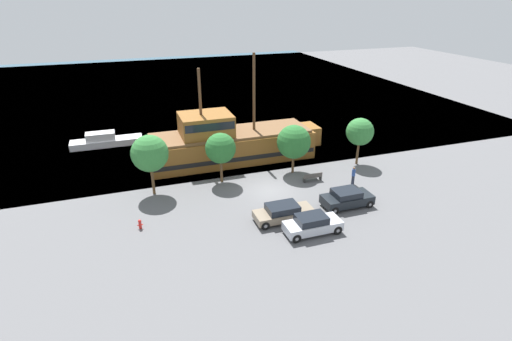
{
  "coord_description": "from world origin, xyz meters",
  "views": [
    {
      "loc": [
        -11.69,
        -29.84,
        16.39
      ],
      "look_at": [
        -0.66,
        2.0,
        1.2
      ],
      "focal_mm": 28.0,
      "sensor_mm": 36.0,
      "label": 1
    }
  ],
  "objects": [
    {
      "name": "fire_hydrant",
      "position": [
        -11.53,
        -2.71,
        0.41
      ],
      "size": [
        0.42,
        0.25,
        0.76
      ],
      "color": "red",
      "rests_on": "ground_plane"
    },
    {
      "name": "tree_row_midwest",
      "position": [
        3.51,
        2.95,
        3.19
      ],
      "size": [
        3.27,
        3.27,
        4.83
      ],
      "color": "brown",
      "rests_on": "ground_plane"
    },
    {
      "name": "pedestrian_walking_near",
      "position": [
        7.7,
        -1.31,
        0.87
      ],
      "size": [
        0.32,
        0.32,
        1.72
      ],
      "color": "#232838",
      "rests_on": "ground_plane"
    },
    {
      "name": "parked_car_curb_front",
      "position": [
        0.45,
        -7.48,
        0.74
      ],
      "size": [
        4.27,
        1.8,
        1.47
      ],
      "color": "#B7BCC6",
      "rests_on": "ground_plane"
    },
    {
      "name": "tree_row_east",
      "position": [
        -9.93,
        2.75,
        3.83
      ],
      "size": [
        3.18,
        3.18,
        5.43
      ],
      "color": "brown",
      "rests_on": "ground_plane"
    },
    {
      "name": "tree_row_mideast",
      "position": [
        -3.66,
        3.17,
        3.35
      ],
      "size": [
        2.81,
        2.81,
        4.77
      ],
      "color": "brown",
      "rests_on": "ground_plane"
    },
    {
      "name": "ground_plane",
      "position": [
        0.0,
        0.0,
        0.0
      ],
      "size": [
        160.0,
        160.0,
        0.0
      ],
      "primitive_type": "plane",
      "color": "#5B5B5E"
    },
    {
      "name": "parked_car_curb_rear",
      "position": [
        -0.85,
        -5.1,
        0.69
      ],
      "size": [
        4.68,
        1.92,
        1.36
      ],
      "color": "#7F705B",
      "rests_on": "ground_plane"
    },
    {
      "name": "parked_car_curb_mid",
      "position": [
        4.97,
        -4.76,
        0.74
      ],
      "size": [
        4.18,
        2.0,
        1.48
      ],
      "color": "black",
      "rests_on": "ground_plane"
    },
    {
      "name": "tree_row_west",
      "position": [
        10.64,
        2.72,
        3.48
      ],
      "size": [
        2.76,
        2.76,
        4.88
      ],
      "color": "brown",
      "rests_on": "ground_plane"
    },
    {
      "name": "moored_boat_dockside",
      "position": [
        -13.95,
        16.96,
        0.59
      ],
      "size": [
        7.96,
        2.02,
        1.61
      ],
      "color": "silver",
      "rests_on": "water_surface"
    },
    {
      "name": "pirate_ship",
      "position": [
        -1.53,
        8.15,
        1.93
      ],
      "size": [
        18.41,
        5.18,
        10.92
      ],
      "color": "brown",
      "rests_on": "water_surface"
    },
    {
      "name": "water_surface",
      "position": [
        0.0,
        44.0,
        0.0
      ],
      "size": [
        80.0,
        80.0,
        0.0
      ],
      "primitive_type": "plane",
      "color": "#33566B",
      "rests_on": "ground"
    },
    {
      "name": "bench_promenade_east",
      "position": [
        4.45,
        0.44,
        0.44
      ],
      "size": [
        1.83,
        0.45,
        0.85
      ],
      "color": "#4C4742",
      "rests_on": "ground_plane"
    }
  ]
}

